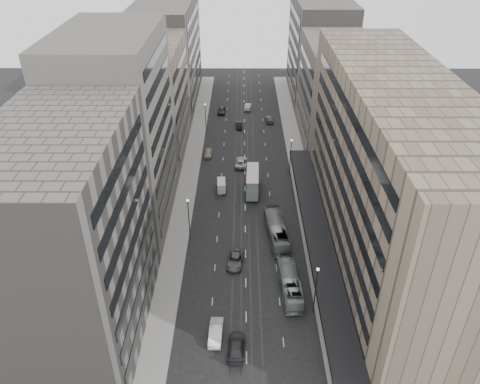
{
  "coord_description": "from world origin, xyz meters",
  "views": [
    {
      "loc": [
        -0.67,
        -53.11,
        50.65
      ],
      "look_at": [
        -0.97,
        16.46,
        6.99
      ],
      "focal_mm": 35.0,
      "sensor_mm": 36.0,
      "label": 1
    }
  ],
  "objects_px": {
    "bus_far": "(276,230)",
    "double_decker": "(253,182)",
    "vw_microbus": "(295,297)",
    "sedan_2": "(235,260)",
    "sedan_1": "(216,332)",
    "panel_van": "(221,186)",
    "bus_near": "(290,283)"
  },
  "relations": [
    {
      "from": "panel_van",
      "to": "sedan_1",
      "type": "xyz_separation_m",
      "value": [
        0.65,
        -37.61,
        -0.45
      ]
    },
    {
      "from": "bus_near",
      "to": "double_decker",
      "type": "bearing_deg",
      "value": -82.79
    },
    {
      "from": "panel_van",
      "to": "sedan_1",
      "type": "height_order",
      "value": "panel_van"
    },
    {
      "from": "vw_microbus",
      "to": "sedan_2",
      "type": "height_order",
      "value": "vw_microbus"
    },
    {
      "from": "vw_microbus",
      "to": "double_decker",
      "type": "bearing_deg",
      "value": 98.27
    },
    {
      "from": "sedan_1",
      "to": "sedan_2",
      "type": "xyz_separation_m",
      "value": [
        2.44,
        15.1,
        -0.1
      ]
    },
    {
      "from": "bus_far",
      "to": "sedan_1",
      "type": "bearing_deg",
      "value": 60.41
    },
    {
      "from": "panel_van",
      "to": "vw_microbus",
      "type": "bearing_deg",
      "value": -72.13
    },
    {
      "from": "bus_near",
      "to": "panel_van",
      "type": "xyz_separation_m",
      "value": [
        -11.39,
        28.71,
        -0.26
      ]
    },
    {
      "from": "double_decker",
      "to": "panel_van",
      "type": "height_order",
      "value": "double_decker"
    },
    {
      "from": "bus_near",
      "to": "bus_far",
      "type": "relative_size",
      "value": 0.91
    },
    {
      "from": "vw_microbus",
      "to": "sedan_2",
      "type": "distance_m",
      "value": 12.59
    },
    {
      "from": "bus_far",
      "to": "sedan_2",
      "type": "bearing_deg",
      "value": 37.92
    },
    {
      "from": "double_decker",
      "to": "sedan_1",
      "type": "bearing_deg",
      "value": -96.88
    },
    {
      "from": "bus_far",
      "to": "double_decker",
      "type": "bearing_deg",
      "value": -81.71
    },
    {
      "from": "bus_far",
      "to": "bus_near",
      "type": "bearing_deg",
      "value": 89.11
    },
    {
      "from": "panel_van",
      "to": "sedan_2",
      "type": "height_order",
      "value": "panel_van"
    },
    {
      "from": "bus_far",
      "to": "sedan_2",
      "type": "distance_m",
      "value": 9.93
    },
    {
      "from": "panel_van",
      "to": "sedan_2",
      "type": "xyz_separation_m",
      "value": [
        3.09,
        -22.52,
        -0.55
      ]
    },
    {
      "from": "sedan_2",
      "to": "vw_microbus",
      "type": "bearing_deg",
      "value": -37.91
    },
    {
      "from": "bus_far",
      "to": "vw_microbus",
      "type": "bearing_deg",
      "value": 90.42
    },
    {
      "from": "bus_near",
      "to": "sedan_2",
      "type": "bearing_deg",
      "value": -39.73
    },
    {
      "from": "bus_near",
      "to": "vw_microbus",
      "type": "relative_size",
      "value": 2.42
    },
    {
      "from": "bus_far",
      "to": "sedan_2",
      "type": "xyz_separation_m",
      "value": [
        -7.11,
        -6.87,
        -0.95
      ]
    },
    {
      "from": "bus_near",
      "to": "panel_van",
      "type": "bearing_deg",
      "value": -71.36
    },
    {
      "from": "vw_microbus",
      "to": "panel_van",
      "type": "relative_size",
      "value": 1.21
    },
    {
      "from": "sedan_2",
      "to": "sedan_1",
      "type": "bearing_deg",
      "value": -92.21
    },
    {
      "from": "vw_microbus",
      "to": "panel_van",
      "type": "bearing_deg",
      "value": 108.76
    },
    {
      "from": "bus_near",
      "to": "double_decker",
      "type": "distance_m",
      "value": 28.72
    },
    {
      "from": "bus_far",
      "to": "panel_van",
      "type": "bearing_deg",
      "value": -63.0
    },
    {
      "from": "bus_near",
      "to": "bus_far",
      "type": "distance_m",
      "value": 13.12
    },
    {
      "from": "bus_near",
      "to": "bus_far",
      "type": "bearing_deg",
      "value": -87.79
    }
  ]
}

